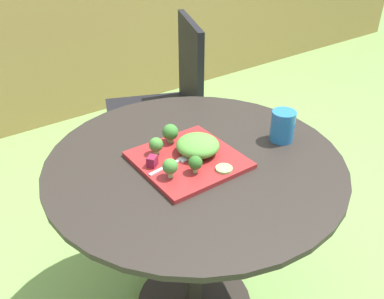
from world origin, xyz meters
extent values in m
cube|color=#9E7F47|center=(0.00, 1.86, 0.70)|extent=(8.00, 0.08, 1.40)
cylinder|color=#28231E|center=(0.00, 0.00, 0.69)|extent=(0.91, 0.91, 0.02)
cylinder|color=#28231E|center=(0.00, 0.00, 0.36)|extent=(0.06, 0.06, 0.64)
cube|color=black|center=(0.30, 0.78, 0.43)|extent=(0.57, 0.57, 0.03)
cube|color=black|center=(0.48, 0.70, 0.68)|extent=(0.19, 0.40, 0.45)
cylinder|color=black|center=(0.20, 1.02, 0.22)|extent=(0.02, 0.02, 0.43)
cylinder|color=black|center=(0.06, 0.68, 0.22)|extent=(0.02, 0.02, 0.43)
cylinder|color=black|center=(0.53, 0.88, 0.22)|extent=(0.02, 0.02, 0.43)
cylinder|color=black|center=(0.40, 0.54, 0.22)|extent=(0.02, 0.02, 0.43)
cube|color=maroon|center=(-0.03, 0.00, 0.71)|extent=(0.29, 0.29, 0.01)
cylinder|color=#236BA8|center=(0.30, -0.07, 0.75)|extent=(0.08, 0.08, 0.10)
cylinder|color=#1E5B8F|center=(0.30, -0.07, 0.74)|extent=(0.07, 0.07, 0.07)
cube|color=silver|center=(-0.11, -0.01, 0.72)|extent=(0.11, 0.02, 0.00)
cube|color=silver|center=(-0.03, 0.00, 0.72)|extent=(0.05, 0.03, 0.00)
ellipsoid|color=#519338|center=(0.01, 0.01, 0.74)|extent=(0.13, 0.13, 0.05)
cylinder|color=#99B770|center=(-0.02, 0.11, 0.72)|extent=(0.02, 0.02, 0.01)
sphere|color=#38752D|center=(-0.02, 0.11, 0.75)|extent=(0.05, 0.05, 0.05)
cylinder|color=#99B770|center=(-0.12, -0.05, 0.73)|extent=(0.02, 0.02, 0.02)
sphere|color=#427F33|center=(-0.12, -0.05, 0.75)|extent=(0.04, 0.04, 0.04)
cylinder|color=#99B770|center=(-0.09, 0.08, 0.72)|extent=(0.02, 0.02, 0.01)
sphere|color=#427F33|center=(-0.09, 0.08, 0.75)|extent=(0.04, 0.04, 0.04)
cylinder|color=#99B770|center=(-0.05, -0.07, 0.72)|extent=(0.01, 0.01, 0.01)
sphere|color=#2D6623|center=(-0.05, -0.07, 0.75)|extent=(0.04, 0.04, 0.04)
cylinder|color=#8EB766|center=(0.02, -0.11, 0.72)|extent=(0.05, 0.05, 0.01)
cube|color=maroon|center=(-0.13, 0.03, 0.73)|extent=(0.04, 0.04, 0.03)
camera|label=1|loc=(-0.61, -0.84, 1.39)|focal=38.25mm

